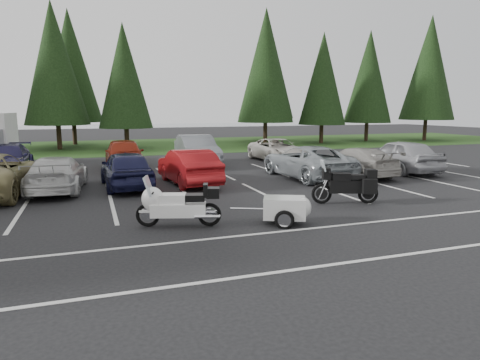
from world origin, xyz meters
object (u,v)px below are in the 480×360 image
at_px(car_near_5, 188,167).
at_px(car_far_4, 277,150).
at_px(car_far_2, 124,154).
at_px(car_near_4, 126,169).
at_px(car_near_6, 307,161).
at_px(car_near_3, 57,174).
at_px(car_far_1, 7,160).
at_px(car_near_8, 400,156).
at_px(adventure_motorcycle, 345,182).
at_px(car_near_7, 356,162).
at_px(cargo_trailer, 284,211).
at_px(touring_motorcycle, 178,201).
at_px(car_far_3, 197,150).

bearing_deg(car_near_5, car_far_4, -143.33).
height_order(car_far_2, car_far_4, car_far_2).
height_order(car_near_4, car_near_6, car_near_4).
relative_size(car_near_3, car_far_2, 0.99).
bearing_deg(car_far_1, car_far_2, -0.80).
distance_m(car_near_3, car_far_4, 13.41).
bearing_deg(car_near_8, car_far_1, -13.30).
xyz_separation_m(car_far_1, car_far_2, (5.46, -0.04, 0.08)).
relative_size(car_far_2, adventure_motorcycle, 1.91).
height_order(car_near_7, car_far_1, car_far_1).
relative_size(car_near_4, car_near_7, 0.95).
height_order(car_near_6, cargo_trailer, car_near_6).
relative_size(car_near_8, car_far_4, 0.99).
bearing_deg(cargo_trailer, car_far_1, 149.62).
xyz_separation_m(car_far_1, cargo_trailer, (8.70, -12.56, -0.34)).
distance_m(car_near_7, touring_motorcycle, 11.34).
bearing_deg(car_far_1, adventure_motorcycle, -43.46).
distance_m(car_far_1, touring_motorcycle, 13.25).
height_order(car_near_6, touring_motorcycle, car_near_6).
height_order(car_near_4, car_far_1, car_near_4).
relative_size(car_far_1, car_far_4, 1.02).
bearing_deg(touring_motorcycle, adventure_motorcycle, 26.29).
relative_size(car_far_1, cargo_trailer, 3.02).
relative_size(car_near_5, car_far_1, 0.90).
height_order(car_near_3, car_near_4, car_near_4).
height_order(car_far_4, adventure_motorcycle, adventure_motorcycle).
bearing_deg(car_far_1, cargo_trailer, -55.72).
bearing_deg(car_near_5, car_near_6, 173.66).
bearing_deg(car_far_2, car_near_5, -66.95).
bearing_deg(car_near_6, car_far_2, -38.93).
xyz_separation_m(car_far_4, cargo_trailer, (-5.79, -13.29, -0.30)).
bearing_deg(car_near_7, car_far_3, -47.91).
bearing_deg(car_far_1, car_far_4, 2.45).
xyz_separation_m(car_near_3, car_near_8, (15.83, -0.12, 0.14)).
relative_size(car_far_1, touring_motorcycle, 1.96).
xyz_separation_m(car_far_3, car_far_4, (5.08, 0.36, -0.16)).
bearing_deg(car_near_8, car_far_2, -19.56).
relative_size(car_far_3, cargo_trailer, 3.10).
height_order(car_far_1, car_far_3, car_far_3).
xyz_separation_m(cargo_trailer, adventure_motorcycle, (2.99, 1.65, 0.37)).
bearing_deg(car_near_6, car_near_5, -4.47).
distance_m(car_near_3, car_near_4, 2.56).
distance_m(car_far_1, cargo_trailer, 15.29).
bearing_deg(car_near_8, car_far_4, -54.62).
distance_m(car_near_7, car_far_1, 16.64).
height_order(car_near_7, car_near_8, car_near_8).
height_order(car_near_4, touring_motorcycle, car_near_4).
distance_m(car_far_3, touring_motorcycle, 12.70).
xyz_separation_m(car_far_3, touring_motorcycle, (-3.48, -12.22, -0.14)).
bearing_deg(cargo_trailer, car_far_2, 129.44).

